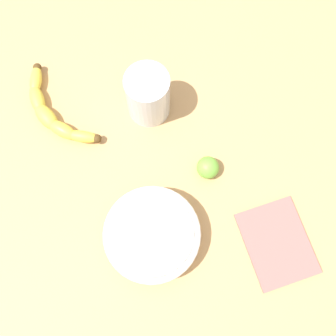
{
  "coord_description": "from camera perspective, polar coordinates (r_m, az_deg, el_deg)",
  "views": [
    {
      "loc": [
        -23.05,
        -2.01,
        80.03
      ],
      "look_at": [
        -2.3,
        -5.72,
        5.0
      ],
      "focal_mm": 43.5,
      "sensor_mm": 36.0,
      "label": 1
    }
  ],
  "objects": [
    {
      "name": "ceramic_bowl",
      "position": [
        0.74,
        -2.23,
        -9.34
      ],
      "size": [
        17.42,
        17.42,
        5.34
      ],
      "color": "white",
      "rests_on": "wooden_tabletop"
    },
    {
      "name": "banana",
      "position": [
        0.85,
        -15.93,
        7.46
      ],
      "size": [
        19.79,
        13.62,
        3.23
      ],
      "rotation": [
        0.0,
        0.0,
        3.66
      ],
      "color": "yellow",
      "rests_on": "wooden_tabletop"
    },
    {
      "name": "folded_napkin",
      "position": [
        0.8,
        15.04,
        -10.14
      ],
      "size": [
        16.55,
        13.58,
        0.6
      ],
      "primitive_type": "cube",
      "rotation": [
        0.0,
        0.0,
        0.14
      ],
      "color": "#BC6660",
      "rests_on": "wooden_tabletop"
    },
    {
      "name": "lime_fruit",
      "position": [
        0.78,
        5.6,
        0.06
      ],
      "size": [
        4.35,
        4.35,
        4.35
      ],
      "primitive_type": "sphere",
      "color": "#75C142",
      "rests_on": "wooden_tabletop"
    },
    {
      "name": "wooden_tabletop",
      "position": [
        0.82,
        -4.23,
        0.19
      ],
      "size": [
        120.0,
        120.0,
        3.0
      ],
      "primitive_type": "cube",
      "color": "tan",
      "rests_on": "ground"
    },
    {
      "name": "smoothie_glass",
      "position": [
        0.79,
        -2.79,
        9.96
      ],
      "size": [
        8.43,
        8.43,
        11.86
      ],
      "color": "silver",
      "rests_on": "wooden_tabletop"
    }
  ]
}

